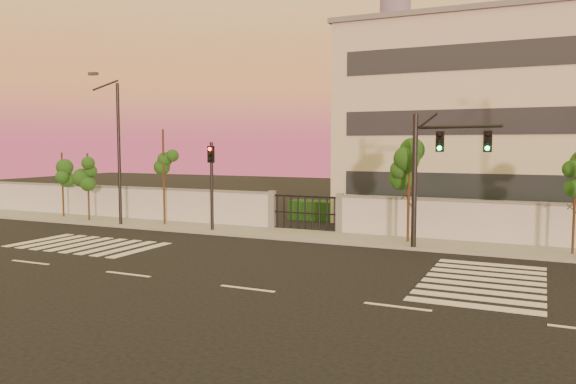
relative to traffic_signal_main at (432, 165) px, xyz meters
The scene contains 15 objects.
ground 10.82m from the traffic_signal_main, 115.11° to the right, with size 120.00×120.00×0.00m, color black.
sidewalk 5.88m from the traffic_signal_main, 162.46° to the left, with size 60.00×3.00×0.15m, color gray.
perimeter_wall 5.79m from the traffic_signal_main, 145.68° to the left, with size 60.00×0.36×2.20m.
hedge_row 7.10m from the traffic_signal_main, 119.15° to the left, with size 41.00×4.25×1.80m.
institutional_building 13.87m from the traffic_signal_main, 69.84° to the left, with size 24.40×12.40×12.25m.
distant_skyscraper 285.55m from the traffic_signal_main, 104.35° to the left, with size 16.00×16.00×118.00m.
road_markings 8.85m from the traffic_signal_main, 137.43° to the right, with size 57.00×7.62×0.02m.
street_tree_a 23.70m from the traffic_signal_main, behind, with size 1.46×1.16×4.27m.
street_tree_b 20.82m from the traffic_signal_main, behind, with size 1.41×1.12×4.25m.
street_tree_c 15.51m from the traffic_signal_main, behind, with size 1.50×1.20×5.65m.
street_tree_d 1.87m from the traffic_signal_main, 134.17° to the left, with size 1.63×1.30×4.89m.
street_tree_e 5.90m from the traffic_signal_main, 12.11° to the left, with size 1.39×1.10×4.33m.
traffic_signal_main is the anchor object (origin of this frame).
traffic_signal_secondary 11.86m from the traffic_signal_main, behind, with size 0.38×0.36×4.90m.
streetlight_west 17.87m from the traffic_signal_main, behind, with size 0.52×2.08×8.66m.
Camera 1 is at (8.79, -15.99, 4.73)m, focal length 35.00 mm.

